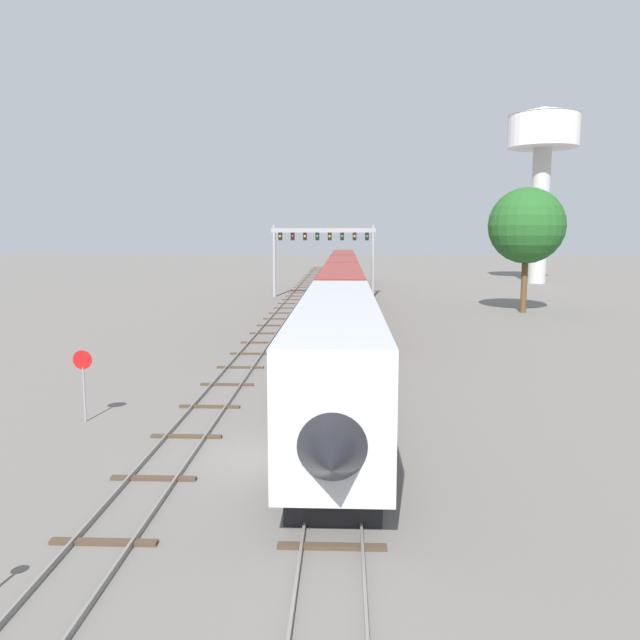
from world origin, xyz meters
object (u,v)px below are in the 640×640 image
(water_tower, at_px, (543,144))
(stop_sign, at_px, (83,375))
(signal_gantry, at_px, (324,244))
(passenger_train, at_px, (342,286))
(trackside_tree_left, at_px, (527,226))

(water_tower, height_order, stop_sign, water_tower)
(signal_gantry, bearing_deg, stop_sign, -98.84)
(passenger_train, xyz_separation_m, signal_gantry, (-2.25, 15.65, 3.59))
(passenger_train, height_order, trackside_tree_left, trackside_tree_left)
(signal_gantry, distance_m, stop_sign, 50.64)
(stop_sign, xyz_separation_m, trackside_tree_left, (27.05, 35.90, 6.21))
(stop_sign, bearing_deg, signal_gantry, 81.16)
(water_tower, height_order, trackside_tree_left, water_tower)
(water_tower, bearing_deg, passenger_train, -127.64)
(passenger_train, xyz_separation_m, water_tower, (28.86, 37.42, 17.66))
(water_tower, bearing_deg, stop_sign, -118.48)
(signal_gantry, relative_size, stop_sign, 4.20)
(water_tower, relative_size, stop_sign, 8.86)
(signal_gantry, relative_size, trackside_tree_left, 1.04)
(passenger_train, distance_m, water_tower, 50.45)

